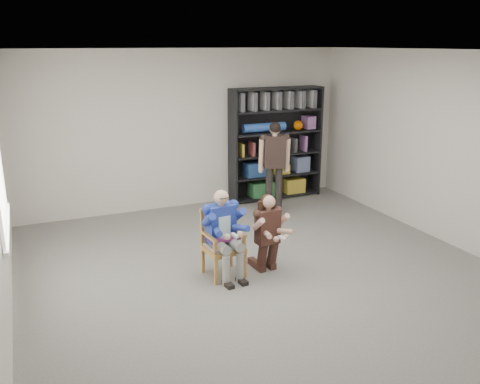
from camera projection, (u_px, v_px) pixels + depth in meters
name	position (u px, v px, depth m)	size (l,w,h in m)	color
room_shell	(276.00, 175.00, 5.94)	(6.00, 7.00, 2.80)	silver
floor	(274.00, 283.00, 6.34)	(6.00, 7.00, 0.01)	#62605A
armchair	(223.00, 243.00, 6.44)	(0.51, 0.49, 0.88)	#9F5E33
seated_man	(223.00, 234.00, 6.40)	(0.49, 0.69, 1.15)	navy
kneeling_woman	(269.00, 234.00, 6.53)	(0.44, 0.70, 1.05)	#341F19
bookshelf	(276.00, 144.00, 9.58)	(1.80, 0.38, 2.10)	black
standing_man	(274.00, 169.00, 8.63)	(0.50, 0.28, 1.63)	black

